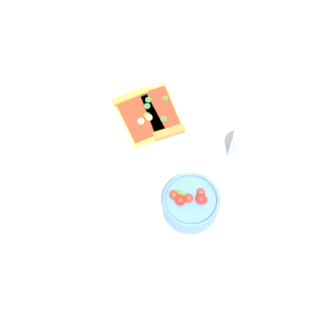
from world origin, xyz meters
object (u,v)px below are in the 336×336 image
at_px(pizza_slice_near, 162,114).
at_px(soda_glass, 246,148).
at_px(pizza_slice_far, 139,114).
at_px(plate, 149,117).
at_px(paper_napkin, 88,215).
at_px(salad_bowl, 190,203).

relative_size(pizza_slice_near, soda_glass, 1.59).
height_order(pizza_slice_near, pizza_slice_far, pizza_slice_far).
height_order(pizza_slice_far, soda_glass, soda_glass).
height_order(plate, soda_glass, soda_glass).
height_order(pizza_slice_near, paper_napkin, pizza_slice_near).
height_order(pizza_slice_far, salad_bowl, salad_bowl).
relative_size(pizza_slice_near, salad_bowl, 1.23).
relative_size(plate, pizza_slice_far, 1.32).
bearing_deg(pizza_slice_far, salad_bowl, 101.81).
distance_m(pizza_slice_far, soda_glass, 0.29).
xyz_separation_m(salad_bowl, paper_napkin, (0.24, -0.05, -0.03)).
bearing_deg(pizza_slice_far, pizza_slice_near, 163.16).
bearing_deg(salad_bowl, paper_napkin, -10.76).
relative_size(pizza_slice_far, paper_napkin, 1.21).
height_order(plate, salad_bowl, salad_bowl).
bearing_deg(salad_bowl, pizza_slice_far, -78.19).
relative_size(soda_glass, paper_napkin, 0.75).
distance_m(pizza_slice_far, salad_bowl, 0.28).
relative_size(pizza_slice_near, pizza_slice_far, 0.99).
bearing_deg(paper_napkin, pizza_slice_near, -138.36).
xyz_separation_m(pizza_slice_near, paper_napkin, (0.24, 0.21, -0.02)).
xyz_separation_m(plate, pizza_slice_near, (-0.03, 0.01, 0.01)).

